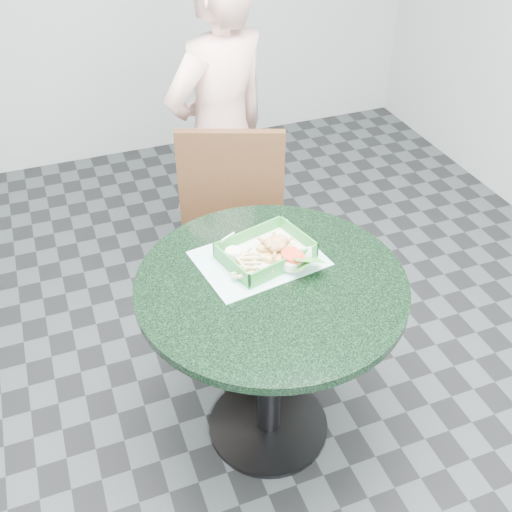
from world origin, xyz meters
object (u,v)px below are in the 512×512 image
object	(u,v)px
cafe_table	(270,322)
dining_chair	(241,226)
diner_person	(220,132)
crab_sandwich	(276,252)
food_basket	(266,259)
sauce_ramekin	(232,253)

from	to	relation	value
cafe_table	dining_chair	distance (m)	0.65
diner_person	cafe_table	bearing A→B (deg)	58.68
cafe_table	crab_sandwich	world-z (taller)	crab_sandwich
diner_person	dining_chair	bearing A→B (deg)	61.79
cafe_table	food_basket	size ratio (longest dim) A/B	3.10
dining_chair	sauce_ramekin	xyz separation A→B (m)	(-0.20, -0.49, 0.27)
cafe_table	diner_person	xyz separation A→B (m)	(0.15, 0.99, 0.22)
crab_sandwich	sauce_ramekin	distance (m)	0.15
diner_person	food_basket	distance (m)	0.89
crab_sandwich	dining_chair	bearing A→B (deg)	83.31
food_basket	diner_person	bearing A→B (deg)	81.66
dining_chair	sauce_ramekin	bearing A→B (deg)	-91.21
sauce_ramekin	crab_sandwich	bearing A→B (deg)	-20.17
cafe_table	crab_sandwich	size ratio (longest dim) A/B	7.18
crab_sandwich	food_basket	bearing A→B (deg)	150.30
cafe_table	diner_person	world-z (taller)	diner_person
food_basket	sauce_ramekin	distance (m)	0.12
diner_person	crab_sandwich	size ratio (longest dim) A/B	12.99
dining_chair	crab_sandwich	xyz separation A→B (m)	(-0.06, -0.54, 0.27)
cafe_table	sauce_ramekin	world-z (taller)	sauce_ramekin
food_basket	cafe_table	bearing A→B (deg)	-102.52
dining_chair	cafe_table	bearing A→B (deg)	-79.37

